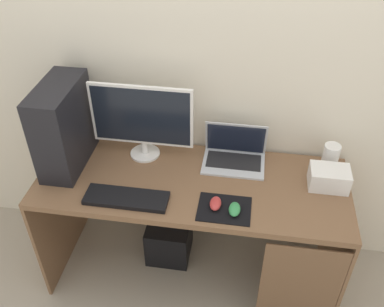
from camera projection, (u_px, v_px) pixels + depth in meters
The scene contains 13 objects.
ground_plane at pixel (192, 269), 2.72m from camera, with size 8.00×8.00×0.00m, color #9E9384.
wall_back at pixel (203, 55), 2.20m from camera, with size 4.00×0.05×2.60m.
desk at pixel (195, 201), 2.33m from camera, with size 1.64×0.63×0.75m.
pc_tower at pixel (63, 126), 2.24m from camera, with size 0.18×0.42×0.47m, color black.
monitor at pixel (142, 119), 2.28m from camera, with size 0.56×0.17×0.44m.
laptop at pixel (234, 155), 2.36m from camera, with size 0.34×0.23×0.22m.
speaker at pixel (331, 157), 2.30m from camera, with size 0.09×0.09×0.14m, color white.
projector at pixel (329, 178), 2.19m from camera, with size 0.20×0.14×0.11m, color white.
keyboard at pixel (126, 198), 2.14m from camera, with size 0.42×0.14×0.02m, color black.
mousepad at pixel (224, 209), 2.09m from camera, with size 0.26×0.20×0.01m, color black.
mouse_left at pixel (216, 203), 2.09m from camera, with size 0.06×0.10×0.03m, color #B23333.
mouse_right at pixel (235, 209), 2.06m from camera, with size 0.06×0.10×0.03m, color #338C4C.
subwoofer at pixel (169, 239), 2.74m from camera, with size 0.27×0.27×0.27m, color black.
Camera 1 is at (0.26, -1.68, 2.25)m, focal length 40.05 mm.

